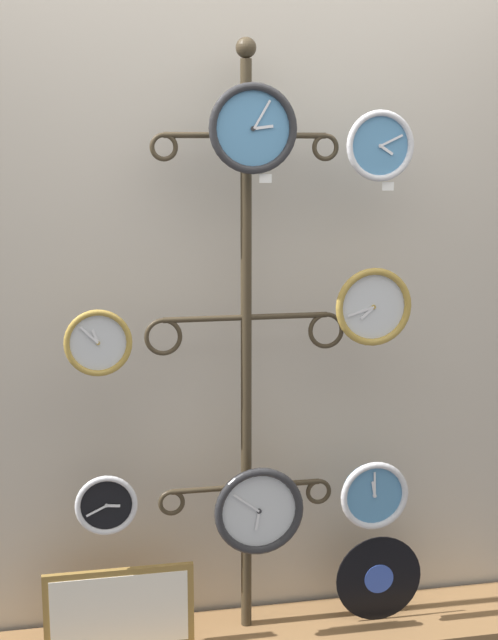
{
  "coord_description": "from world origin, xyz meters",
  "views": [
    {
      "loc": [
        -0.57,
        -2.52,
        1.74
      ],
      "look_at": [
        0.0,
        0.36,
        1.2
      ],
      "focal_mm": 50.0,
      "sensor_mm": 36.0,
      "label": 1
    }
  ],
  "objects": [
    {
      "name": "clock_bottom_center",
      "position": [
        0.02,
        0.3,
        0.54
      ],
      "size": [
        0.31,
        0.04,
        0.31
      ],
      "color": "silver"
    },
    {
      "name": "clock_middle_left",
      "position": [
        -0.5,
        0.31,
        1.15
      ],
      "size": [
        0.22,
        0.04,
        0.22
      ],
      "color": "silver"
    },
    {
      "name": "price_tag_upper",
      "position": [
        0.04,
        0.3,
        1.67
      ],
      "size": [
        0.04,
        0.0,
        0.03
      ],
      "color": "white"
    },
    {
      "name": "clock_bottom_right",
      "position": [
        0.44,
        0.31,
        0.56
      ],
      "size": [
        0.25,
        0.04,
        0.25
      ],
      "color": "#4C84B2"
    },
    {
      "name": "clock_top_center",
      "position": [
        0.0,
        0.3,
        1.82
      ],
      "size": [
        0.29,
        0.04,
        0.29
      ],
      "color": "#4C84B2"
    },
    {
      "name": "clock_top_right",
      "position": [
        0.43,
        0.31,
        1.77
      ],
      "size": [
        0.23,
        0.04,
        0.23
      ],
      "color": "#4C84B2"
    },
    {
      "name": "picture_frame",
      "position": [
        -0.46,
        0.32,
        0.21
      ],
      "size": [
        0.51,
        0.02,
        0.3
      ],
      "color": "olive",
      "rests_on": "low_shelf"
    },
    {
      "name": "clock_middle_right",
      "position": [
        0.41,
        0.3,
        1.24
      ],
      "size": [
        0.27,
        0.04,
        0.27
      ],
      "color": "silver"
    },
    {
      "name": "display_stand",
      "position": [
        0.0,
        0.41,
        0.69
      ],
      "size": [
        0.7,
        0.4,
        2.12
      ],
      "color": "#382D1E",
      "rests_on": "ground_plane"
    },
    {
      "name": "price_tag_mid",
      "position": [
        0.46,
        0.31,
        1.64
      ],
      "size": [
        0.04,
        0.0,
        0.03
      ],
      "color": "white"
    },
    {
      "name": "vinyl_record",
      "position": [
        0.48,
        0.35,
        0.22
      ],
      "size": [
        0.32,
        0.01,
        0.32
      ],
      "color": "black",
      "rests_on": "low_shelf"
    },
    {
      "name": "clock_bottom_left",
      "position": [
        -0.49,
        0.33,
        0.59
      ],
      "size": [
        0.21,
        0.04,
        0.21
      ],
      "color": "black"
    },
    {
      "name": "shop_wall",
      "position": [
        0.0,
        0.57,
        1.4
      ],
      "size": [
        4.4,
        0.04,
        2.8
      ],
      "color": "#BCB2A3",
      "rests_on": "ground_plane"
    },
    {
      "name": "low_shelf",
      "position": [
        0.0,
        0.35,
        0.03
      ],
      "size": [
        2.2,
        0.36,
        0.06
      ],
      "color": "brown",
      "rests_on": "ground_plane"
    }
  ]
}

